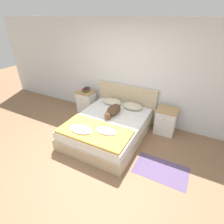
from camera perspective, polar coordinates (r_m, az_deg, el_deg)
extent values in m
plane|color=#896647|center=(3.63, -8.64, -16.52)|extent=(16.00, 16.00, 0.00)
cube|color=silver|center=(4.60, 5.96, 12.61)|extent=(9.00, 0.06, 2.55)
cube|color=#C6B28E|center=(4.22, -1.28, -6.21)|extent=(1.61, 2.01, 0.27)
cube|color=white|center=(4.09, -1.31, -3.60)|extent=(1.55, 1.95, 0.19)
cube|color=#C6B28E|center=(4.85, 4.55, 3.25)|extent=(1.69, 0.04, 0.92)
cylinder|color=#C6B28E|center=(4.66, 4.77, 8.35)|extent=(1.69, 0.06, 0.06)
cube|color=white|center=(5.26, -8.26, 3.30)|extent=(0.46, 0.42, 0.61)
cube|color=tan|center=(5.13, -8.51, 6.49)|extent=(0.48, 0.44, 0.03)
sphere|color=tan|center=(5.03, -9.80, 4.07)|extent=(0.02, 0.02, 0.02)
cube|color=white|center=(4.46, 17.10, -2.92)|extent=(0.46, 0.42, 0.61)
cube|color=tan|center=(4.30, 17.71, 0.66)|extent=(0.48, 0.44, 0.03)
sphere|color=tan|center=(4.19, 16.80, -2.36)|extent=(0.02, 0.02, 0.02)
ellipsoid|color=beige|center=(4.73, 0.09, 3.46)|extent=(0.53, 0.36, 0.13)
ellipsoid|color=beige|center=(4.52, 6.70, 1.93)|extent=(0.53, 0.36, 0.13)
cube|color=gold|center=(3.62, -5.66, -6.31)|extent=(1.48, 0.78, 0.05)
ellipsoid|color=silver|center=(3.65, -10.13, -5.56)|extent=(0.52, 0.31, 0.04)
ellipsoid|color=silver|center=(3.56, -1.98, -6.13)|extent=(0.44, 0.27, 0.04)
ellipsoid|color=brown|center=(4.23, 0.55, 0.78)|extent=(0.28, 0.51, 0.21)
sphere|color=brown|center=(4.02, -1.36, -1.31)|extent=(0.17, 0.17, 0.17)
ellipsoid|color=brown|center=(3.97, -1.86, -1.94)|extent=(0.08, 0.09, 0.07)
cone|color=brown|center=(4.01, -1.87, -0.28)|extent=(0.05, 0.05, 0.06)
cone|color=brown|center=(3.97, -0.69, -0.59)|extent=(0.05, 0.05, 0.06)
ellipsoid|color=brown|center=(4.41, 2.30, 1.18)|extent=(0.16, 0.23, 0.08)
cube|color=#337547|center=(5.12, -8.43, 6.83)|extent=(0.17, 0.19, 0.03)
cube|color=orange|center=(5.13, -8.46, 7.17)|extent=(0.14, 0.18, 0.02)
cube|color=#AD2D28|center=(5.10, -8.44, 7.35)|extent=(0.14, 0.22, 0.03)
cube|color=#232328|center=(5.11, -8.37, 7.67)|extent=(0.15, 0.19, 0.02)
cube|color=#604C75|center=(3.61, 15.66, -17.76)|extent=(0.99, 0.61, 0.00)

